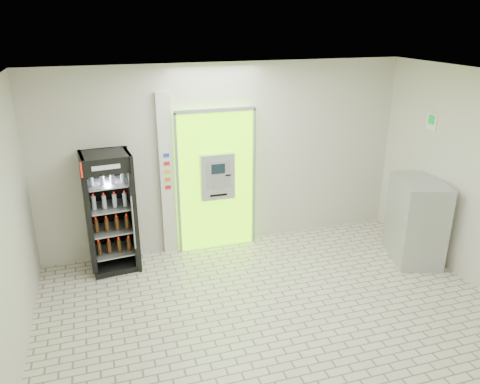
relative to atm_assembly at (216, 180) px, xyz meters
name	(u,v)px	position (x,y,z in m)	size (l,w,h in m)	color
ground	(282,327)	(0.20, -2.41, -1.17)	(6.00, 6.00, 0.00)	beige
room_shell	(287,189)	(0.20, -2.41, 0.67)	(6.00, 6.00, 6.00)	beige
atm_assembly	(216,180)	(0.00, 0.00, 0.00)	(1.30, 0.24, 2.33)	#79FA00
pillar	(167,176)	(-0.78, 0.04, 0.13)	(0.22, 0.11, 2.60)	silver
beverage_cooler	(111,214)	(-1.69, -0.22, -0.30)	(0.74, 0.69, 1.82)	black
steel_cabinet	(416,220)	(2.86, -1.37, -0.52)	(0.94, 1.13, 1.31)	#A8ABB0
exit_sign	(432,121)	(3.19, -1.01, 0.95)	(0.02, 0.22, 0.26)	white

